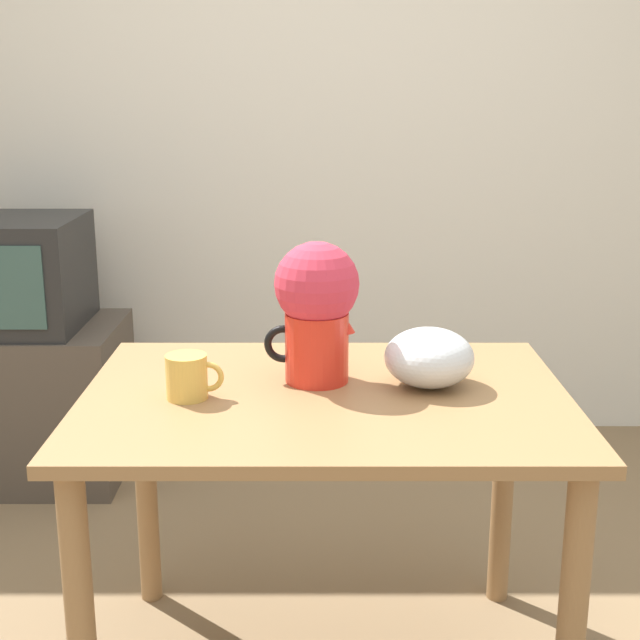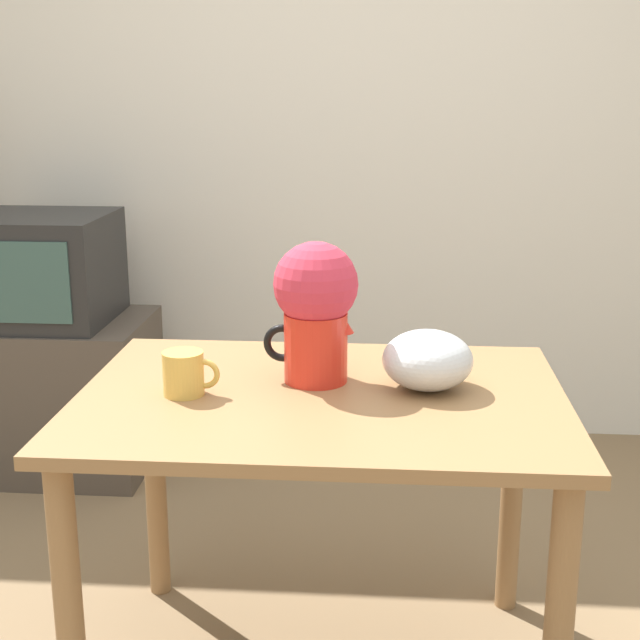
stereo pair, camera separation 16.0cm
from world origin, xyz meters
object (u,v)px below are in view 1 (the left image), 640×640
coffee_mug (187,377)px  tv_set (7,273)px  white_bowl (428,357)px  flower_vase (316,304)px

coffee_mug → tv_set: size_ratio=0.25×
white_bowl → tv_set: bearing=140.2°
white_bowl → tv_set: size_ratio=0.41×
flower_vase → white_bowl: size_ratio=1.60×
tv_set → white_bowl: bearing=-39.8°
coffee_mug → tv_set: 1.49m
flower_vase → tv_set: (-1.12, 1.12, -0.16)m
flower_vase → coffee_mug: 0.34m
flower_vase → white_bowl: (0.26, -0.04, -0.12)m
white_bowl → flower_vase: bearing=172.4°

